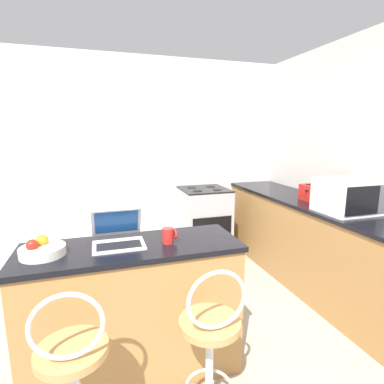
% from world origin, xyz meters
% --- Properties ---
extents(wall_back, '(12.00, 0.06, 2.60)m').
position_xyz_m(wall_back, '(0.00, 2.78, 1.30)').
color(wall_back, silver).
rests_on(wall_back, ground_plane).
extents(breakfast_bar, '(1.41, 0.52, 0.93)m').
position_xyz_m(breakfast_bar, '(-0.39, 0.66, 0.47)').
color(breakfast_bar, '#9E703D').
rests_on(breakfast_bar, ground_plane).
extents(counter_right, '(0.65, 3.28, 0.93)m').
position_xyz_m(counter_right, '(1.59, 1.12, 0.47)').
color(counter_right, '#9E703D').
rests_on(counter_right, ground_plane).
extents(bar_stool_far, '(0.40, 0.40, 0.98)m').
position_xyz_m(bar_stool_far, '(-0.05, 0.15, 0.45)').
color(bar_stool_far, silver).
rests_on(bar_stool_far, ground_plane).
extents(laptop, '(0.32, 0.32, 0.22)m').
position_xyz_m(laptop, '(-0.48, 0.73, 0.98)').
color(laptop, silver).
rests_on(laptop, breakfast_bar).
extents(microwave, '(0.49, 0.41, 0.31)m').
position_xyz_m(microwave, '(1.57, 0.90, 1.08)').
color(microwave, white).
rests_on(microwave, counter_right).
extents(toaster, '(0.22, 0.29, 0.17)m').
position_xyz_m(toaster, '(1.61, 1.38, 1.01)').
color(toaster, red).
rests_on(toaster, counter_right).
extents(stove_range, '(0.60, 0.61, 0.94)m').
position_xyz_m(stove_range, '(0.74, 2.43, 0.46)').
color(stove_range, '#9EA3A8').
rests_on(stove_range, ground_plane).
extents(fruit_bowl, '(0.26, 0.26, 0.11)m').
position_xyz_m(fruit_bowl, '(-0.92, 0.66, 0.97)').
color(fruit_bowl, silver).
rests_on(fruit_bowl, breakfast_bar).
extents(mug_white, '(0.10, 0.08, 0.09)m').
position_xyz_m(mug_white, '(1.82, 1.65, 0.97)').
color(mug_white, white).
rests_on(mug_white, counter_right).
extents(mug_red, '(0.09, 0.07, 0.10)m').
position_xyz_m(mug_red, '(-0.16, 0.63, 0.98)').
color(mug_red, red).
rests_on(mug_red, breakfast_bar).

